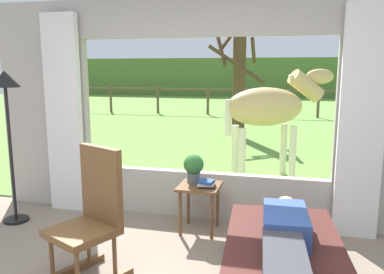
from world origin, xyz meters
name	(u,v)px	position (x,y,z in m)	size (l,w,h in m)	color
back_wall_with_window	(202,113)	(0.00, 2.26, 1.25)	(5.20, 0.12, 2.55)	#ADA599
curtain_panel_left	(64,115)	(-1.69, 2.12, 1.20)	(0.44, 0.10, 2.40)	silver
curtain_panel_right	(361,124)	(1.69, 2.12, 1.20)	(0.44, 0.10, 2.40)	silver
outdoor_pasture_lawn	(262,114)	(0.00, 13.16, 0.01)	(36.00, 21.68, 0.02)	olive
distant_hill_ridge	(273,77)	(0.00, 23.00, 1.20)	(36.00, 2.00, 2.40)	#527233
recliner_sofa	(283,269)	(0.98, 0.80, 0.22)	(1.02, 1.76, 0.42)	black
reclining_person	(285,235)	(0.98, 0.75, 0.52)	(0.38, 1.44, 0.22)	#334C8C
rocking_chair	(92,216)	(-0.58, 0.70, 0.55)	(0.71, 0.81, 1.12)	brown
side_table	(199,193)	(0.07, 1.85, 0.43)	(0.44, 0.44, 0.52)	brown
potted_plant	(194,167)	(-0.01, 1.91, 0.70)	(0.22, 0.22, 0.32)	#4C5156
book_stack	(206,184)	(0.16, 1.78, 0.56)	(0.20, 0.16, 0.08)	black
floor_lamp_left	(7,101)	(-2.07, 1.60, 1.40)	(0.32, 0.32, 1.73)	black
horse	(270,108)	(0.69, 4.07, 1.16)	(1.76, 1.15, 1.73)	tan
pasture_tree	(238,82)	(-0.26, 7.63, 1.42)	(1.39, 1.25, 2.84)	#4C3823
pasture_fence_line	(261,96)	(0.00, 12.36, 0.74)	(16.10, 0.10, 1.10)	brown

